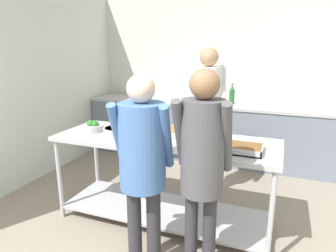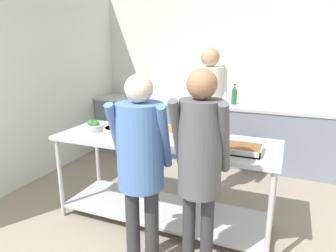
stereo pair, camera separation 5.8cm
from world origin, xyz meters
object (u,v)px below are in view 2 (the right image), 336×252
(plate_stack, at_px, (196,142))
(cook_behind_counter, at_px, (208,106))
(water_bottle, at_px, (234,95))
(serving_tray_roast, at_px, (169,131))
(sauce_pan, at_px, (117,132))
(broccoli_bowl, at_px, (93,126))
(guest_serving_left, at_px, (140,155))
(serving_tray_vegetables, at_px, (236,148))
(guest_serving_right, at_px, (200,156))

(plate_stack, bearing_deg, cook_behind_counter, 97.01)
(cook_behind_counter, relative_size, water_bottle, 5.74)
(serving_tray_roast, height_order, cook_behind_counter, cook_behind_counter)
(sauce_pan, height_order, water_bottle, water_bottle)
(serving_tray_roast, relative_size, plate_stack, 1.77)
(serving_tray_roast, height_order, plate_stack, serving_tray_roast)
(broccoli_bowl, height_order, guest_serving_left, guest_serving_left)
(serving_tray_vegetables, xyz_separation_m, cook_behind_counter, (-0.47, 0.85, 0.18))
(sauce_pan, relative_size, water_bottle, 1.29)
(serving_tray_vegetables, height_order, water_bottle, water_bottle)
(broccoli_bowl, distance_m, water_bottle, 2.29)
(plate_stack, relative_size, guest_serving_left, 0.15)
(plate_stack, bearing_deg, guest_serving_right, -70.11)
(serving_tray_roast, relative_size, guest_serving_right, 0.25)
(cook_behind_counter, bearing_deg, broccoli_bowl, -143.58)
(broccoli_bowl, height_order, plate_stack, broccoli_bowl)
(guest_serving_right, relative_size, water_bottle, 5.32)
(serving_tray_vegetables, height_order, guest_serving_left, guest_serving_left)
(plate_stack, distance_m, water_bottle, 2.03)
(sauce_pan, bearing_deg, water_bottle, 69.69)
(guest_serving_left, bearing_deg, broccoli_bowl, 144.53)
(plate_stack, height_order, water_bottle, water_bottle)
(guest_serving_left, distance_m, guest_serving_right, 0.46)
(sauce_pan, distance_m, water_bottle, 2.24)
(plate_stack, xyz_separation_m, guest_serving_right, (0.21, -0.59, 0.10))
(cook_behind_counter, bearing_deg, water_bottle, 86.31)
(serving_tray_vegetables, xyz_separation_m, water_bottle, (-0.39, 2.07, 0.14))
(serving_tray_roast, relative_size, guest_serving_left, 0.26)
(serving_tray_roast, xyz_separation_m, guest_serving_right, (0.57, -0.82, 0.09))
(broccoli_bowl, xyz_separation_m, serving_tray_roast, (0.79, 0.20, -0.02))
(serving_tray_vegetables, bearing_deg, serving_tray_roast, 159.30)
(sauce_pan, bearing_deg, guest_serving_right, -27.13)
(broccoli_bowl, distance_m, serving_tray_roast, 0.82)
(cook_behind_counter, bearing_deg, serving_tray_roast, -114.14)
(sauce_pan, distance_m, serving_tray_roast, 0.53)
(plate_stack, bearing_deg, serving_tray_vegetables, -6.90)
(serving_tray_roast, relative_size, cook_behind_counter, 0.23)
(plate_stack, height_order, guest_serving_right, guest_serving_right)
(broccoli_bowl, relative_size, serving_tray_roast, 0.59)
(guest_serving_right, bearing_deg, plate_stack, 109.89)
(guest_serving_right, bearing_deg, guest_serving_left, -176.89)
(serving_tray_vegetables, relative_size, guest_serving_right, 0.27)
(broccoli_bowl, xyz_separation_m, guest_serving_left, (0.90, -0.64, 0.02))
(sauce_pan, relative_size, guest_serving_right, 0.24)
(plate_stack, relative_size, cook_behind_counter, 0.13)
(sauce_pan, distance_m, guest_serving_left, 0.77)
(broccoli_bowl, relative_size, plate_stack, 1.03)
(serving_tray_vegetables, distance_m, water_bottle, 2.11)
(guest_serving_left, height_order, water_bottle, guest_serving_left)
(plate_stack, bearing_deg, water_bottle, 90.58)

